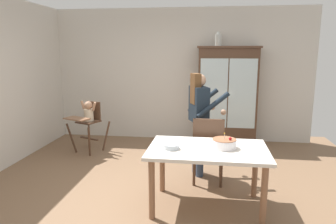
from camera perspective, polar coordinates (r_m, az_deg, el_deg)
The scene contains 10 objects.
ground_plane at distance 4.27m, azimuth -1.13°, elevation -14.48°, with size 6.24×6.24×0.00m, color brown.
wall_back at distance 6.48m, azimuth 2.33°, elevation 6.77°, with size 5.32×0.06×2.70m, color beige.
china_cabinet at distance 6.24m, azimuth 10.81°, elevation 2.94°, with size 1.19×0.48×1.94m.
ceramic_vase at distance 6.18m, azimuth 9.26°, elevation 12.98°, with size 0.13×0.13×0.27m.
high_chair_with_toddler at distance 5.85m, azimuth -14.44°, elevation -0.94°, with size 0.75×0.82×0.95m.
adult_person at distance 4.57m, azimuth 5.77°, elevation 0.03°, with size 0.63×0.62×1.53m.
dining_table at distance 3.68m, azimuth 7.30°, elevation -8.06°, with size 1.39×0.91×0.74m.
birthday_cake at distance 3.66m, azimuth 10.30°, elevation -5.71°, with size 0.28×0.28×0.19m.
serving_bowl at distance 3.58m, azimuth 0.66°, elevation -6.38°, with size 0.18×0.18×0.06m, color #B2BCC6.
dining_chair_far_side at distance 4.34m, azimuth 7.41°, elevation -6.23°, with size 0.45×0.45×0.96m.
Camera 1 is at (0.58, -3.80, 1.85)m, focal length 33.15 mm.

